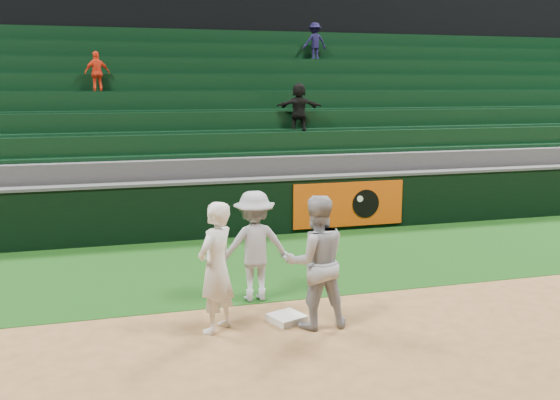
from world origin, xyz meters
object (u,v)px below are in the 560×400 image
object	(u,v)px
baserunner	(316,262)
base_coach	(254,246)
first_base	(287,318)
first_baseman	(216,267)

from	to	relation	value
baserunner	base_coach	xyz separation A→B (m)	(-0.55, 1.24, -0.06)
first_base	baserunner	xyz separation A→B (m)	(0.33, -0.25, 0.86)
first_baseman	baserunner	distance (m)	1.33
baserunner	base_coach	distance (m)	1.36
first_base	baserunner	size ratio (longest dim) A/B	0.24
first_base	baserunner	distance (m)	0.95
baserunner	first_baseman	bearing A→B (deg)	-6.07
first_baseman	base_coach	world-z (taller)	first_baseman
first_base	baserunner	bearing A→B (deg)	-37.39
first_base	base_coach	size ratio (longest dim) A/B	0.26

